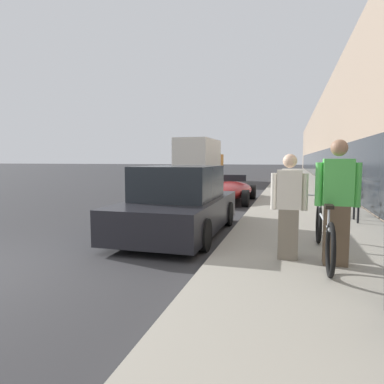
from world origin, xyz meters
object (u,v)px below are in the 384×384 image
at_px(tandem_bicycle, 324,233).
at_px(parked_sedan_curbside, 179,204).
at_px(person_rider, 337,203).
at_px(cruiser_bike_nearest, 341,201).
at_px(cruiser_bike_farthest, 335,188).
at_px(vintage_roadster_curbside, 229,190).
at_px(person_bystander, 289,207).
at_px(moving_truck, 200,161).
at_px(bike_rack_hoop, 357,201).
at_px(cruiser_bike_middle, 343,194).

bearing_deg(tandem_bicycle, parked_sedan_curbside, 151.20).
distance_m(person_rider, parked_sedan_curbside, 3.57).
distance_m(cruiser_bike_nearest, parked_sedan_curbside, 4.88).
height_order(cruiser_bike_farthest, vintage_roadster_curbside, vintage_roadster_curbside).
relative_size(person_bystander, moving_truck, 0.25).
bearing_deg(parked_sedan_curbside, bike_rack_hoop, 26.96).
distance_m(tandem_bicycle, vintage_roadster_curbside, 8.11).
relative_size(tandem_bicycle, person_bystander, 1.61).
height_order(person_bystander, cruiser_bike_middle, person_bystander).
relative_size(parked_sedan_curbside, vintage_roadster_curbside, 0.99).
bearing_deg(person_rider, cruiser_bike_farthest, 83.29).
distance_m(cruiser_bike_farthest, moving_truck, 11.55).
bearing_deg(tandem_bicycle, moving_truck, 110.35).
xyz_separation_m(cruiser_bike_nearest, vintage_roadster_curbside, (-3.67, 2.91, -0.04)).
xyz_separation_m(bike_rack_hoop, cruiser_bike_middle, (0.19, 3.47, -0.16)).
xyz_separation_m(tandem_bicycle, person_rider, (0.13, -0.33, 0.52)).
relative_size(tandem_bicycle, moving_truck, 0.40).
distance_m(cruiser_bike_middle, cruiser_bike_farthest, 2.45).
height_order(bike_rack_hoop, moving_truck, moving_truck).
bearing_deg(person_bystander, moving_truck, 108.64).
xyz_separation_m(person_rider, cruiser_bike_middle, (1.12, 7.37, -0.55)).
height_order(person_bystander, bike_rack_hoop, person_bystander).
relative_size(tandem_bicycle, cruiser_bike_nearest, 1.54).
xyz_separation_m(cruiser_bike_farthest, vintage_roadster_curbside, (-4.08, -1.88, -0.05)).
relative_size(tandem_bicycle, parked_sedan_curbside, 0.62).
height_order(person_rider, vintage_roadster_curbside, person_rider).
bearing_deg(vintage_roadster_curbside, moving_truck, 110.51).
height_order(tandem_bicycle, cruiser_bike_middle, tandem_bicycle).
bearing_deg(cruiser_bike_nearest, cruiser_bike_middle, 80.95).
distance_m(person_rider, cruiser_bike_farthest, 9.91).
bearing_deg(person_rider, tandem_bicycle, 112.23).
height_order(person_bystander, vintage_roadster_curbside, person_bystander).
distance_m(cruiser_bike_farthest, vintage_roadster_curbside, 4.50).
xyz_separation_m(tandem_bicycle, vintage_roadster_curbside, (-2.79, 7.61, -0.07)).
distance_m(tandem_bicycle, person_rider, 0.63).
height_order(person_rider, moving_truck, moving_truck).
bearing_deg(bike_rack_hoop, cruiser_bike_middle, 86.94).
bearing_deg(cruiser_bike_middle, person_rider, -98.66).
bearing_deg(person_rider, moving_truck, 110.39).
height_order(tandem_bicycle, parked_sedan_curbside, parked_sedan_curbside).
xyz_separation_m(cruiser_bike_middle, cruiser_bike_farthest, (0.03, 2.45, 0.02)).
height_order(cruiser_bike_nearest, cruiser_bike_middle, cruiser_bike_middle).
relative_size(person_rider, cruiser_bike_nearest, 1.07).
xyz_separation_m(person_rider, parked_sedan_curbside, (-3.00, 1.90, -0.36)).
height_order(person_rider, cruiser_bike_middle, person_rider).
xyz_separation_m(person_rider, cruiser_bike_nearest, (0.75, 5.02, -0.55)).
relative_size(bike_rack_hoop, cruiser_bike_middle, 0.49).
xyz_separation_m(person_rider, moving_truck, (-6.75, 18.18, 0.49)).
bearing_deg(person_bystander, person_rider, -10.04).
bearing_deg(cruiser_bike_middle, parked_sedan_curbside, -126.98).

